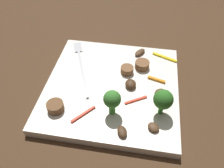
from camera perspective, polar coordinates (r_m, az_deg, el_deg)
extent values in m
plane|color=#422B19|center=(0.47, 0.00, -1.48)|extent=(1.40, 1.40, 0.00)
cube|color=white|center=(0.47, 0.00, -0.75)|extent=(0.27, 0.27, 0.02)
cube|color=silver|center=(0.48, -7.42, 2.92)|extent=(0.14, 0.06, 0.00)
cube|color=silver|center=(0.55, -8.65, 9.17)|extent=(0.04, 0.03, 0.00)
cylinder|color=#408630|center=(0.40, 0.04, -5.91)|extent=(0.01, 0.01, 0.03)
sphere|color=#387A2D|center=(0.38, 0.04, -3.84)|extent=(0.03, 0.03, 0.03)
cylinder|color=#347525|center=(0.41, 12.36, -5.91)|extent=(0.01, 0.01, 0.03)
sphere|color=#2D6B23|center=(0.39, 12.89, -3.85)|extent=(0.03, 0.03, 0.03)
cylinder|color=brown|center=(0.42, -14.17, -5.57)|extent=(0.04, 0.04, 0.02)
cylinder|color=brown|center=(0.48, 3.84, 3.60)|extent=(0.04, 0.04, 0.01)
cylinder|color=brown|center=(0.49, 7.65, 4.85)|extent=(0.04, 0.04, 0.01)
ellipsoid|color=#422B19|center=(0.45, 4.72, -0.20)|extent=(0.03, 0.03, 0.01)
ellipsoid|color=#4C331E|center=(0.40, 10.49, -10.73)|extent=(0.03, 0.03, 0.01)
ellipsoid|color=#4C331E|center=(0.53, 7.10, 7.97)|extent=(0.03, 0.03, 0.01)
ellipsoid|color=#4C331E|center=(0.44, 12.10, -2.26)|extent=(0.03, 0.03, 0.01)
ellipsoid|color=#422B19|center=(0.39, 2.59, -12.00)|extent=(0.03, 0.02, 0.01)
cube|color=yellow|center=(0.53, 13.21, 6.62)|extent=(0.03, 0.06, 0.00)
cube|color=orange|center=(0.47, 11.21, 1.10)|extent=(0.01, 0.04, 0.00)
cube|color=red|center=(0.43, 6.07, -4.06)|extent=(0.03, 0.04, 0.00)
cube|color=red|center=(0.41, -7.31, -7.58)|extent=(0.04, 0.04, 0.00)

